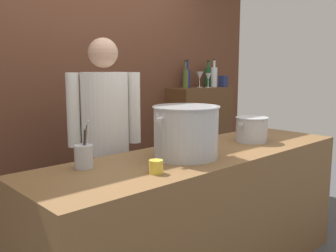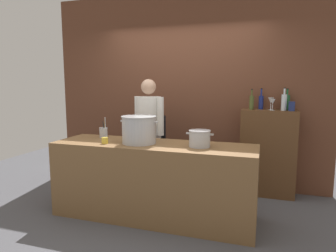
# 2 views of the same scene
# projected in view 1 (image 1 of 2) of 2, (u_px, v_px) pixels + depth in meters

# --- Properties ---
(brick_back_panel) EXTENTS (4.40, 0.10, 3.00)m
(brick_back_panel) POSITION_uv_depth(u_px,v_px,m) (87.00, 62.00, 3.40)
(brick_back_panel) COLOR brown
(brick_back_panel) RESTS_ON ground_plane
(prep_counter) EXTENTS (2.39, 0.70, 0.90)m
(prep_counter) POSITION_uv_depth(u_px,v_px,m) (200.00, 217.00, 2.55)
(prep_counter) COLOR brown
(prep_counter) RESTS_ON ground_plane
(bar_cabinet) EXTENTS (0.76, 0.32, 1.23)m
(bar_cabinet) POSITION_uv_depth(u_px,v_px,m) (199.00, 142.00, 4.26)
(bar_cabinet) COLOR brown
(bar_cabinet) RESTS_ON ground_plane
(chef) EXTENTS (0.50, 0.40, 1.66)m
(chef) POSITION_uv_depth(u_px,v_px,m) (105.00, 135.00, 2.74)
(chef) COLOR black
(chef) RESTS_ON ground_plane
(stockpot_large) EXTENTS (0.47, 0.41, 0.32)m
(stockpot_large) POSITION_uv_depth(u_px,v_px,m) (186.00, 132.00, 2.33)
(stockpot_large) COLOR #B7BABF
(stockpot_large) RESTS_ON prep_counter
(stockpot_small) EXTENTS (0.31, 0.24, 0.19)m
(stockpot_small) POSITION_uv_depth(u_px,v_px,m) (252.00, 129.00, 2.83)
(stockpot_small) COLOR #B7BABF
(stockpot_small) RESTS_ON prep_counter
(utensil_crock) EXTENTS (0.10, 0.10, 0.27)m
(utensil_crock) POSITION_uv_depth(u_px,v_px,m) (84.00, 156.00, 2.09)
(utensil_crock) COLOR #B7BABF
(utensil_crock) RESTS_ON prep_counter
(butter_jar) EXTENTS (0.08, 0.08, 0.07)m
(butter_jar) POSITION_uv_depth(u_px,v_px,m) (156.00, 167.00, 1.99)
(butter_jar) COLOR yellow
(butter_jar) RESTS_ON prep_counter
(wine_bottle_green) EXTENTS (0.08, 0.08, 0.30)m
(wine_bottle_green) POSITION_uv_depth(u_px,v_px,m) (208.00, 77.00, 4.35)
(wine_bottle_green) COLOR #1E592D
(wine_bottle_green) RESTS_ON bar_cabinet
(wine_bottle_clear) EXTENTS (0.07, 0.07, 0.31)m
(wine_bottle_clear) POSITION_uv_depth(u_px,v_px,m) (214.00, 77.00, 4.23)
(wine_bottle_clear) COLOR silver
(wine_bottle_clear) RESTS_ON bar_cabinet
(wine_bottle_cobalt) EXTENTS (0.07, 0.07, 0.30)m
(wine_bottle_cobalt) POSITION_uv_depth(u_px,v_px,m) (187.00, 78.00, 4.12)
(wine_bottle_cobalt) COLOR navy
(wine_bottle_cobalt) RESTS_ON bar_cabinet
(wine_bottle_olive) EXTENTS (0.06, 0.06, 0.29)m
(wine_bottle_olive) POSITION_uv_depth(u_px,v_px,m) (185.00, 78.00, 3.97)
(wine_bottle_olive) COLOR #475123
(wine_bottle_olive) RESTS_ON bar_cabinet
(wine_glass_short) EXTENTS (0.08, 0.08, 0.17)m
(wine_glass_short) POSITION_uv_depth(u_px,v_px,m) (200.00, 76.00, 4.17)
(wine_glass_short) COLOR silver
(wine_glass_short) RESTS_ON bar_cabinet
(wine_glass_tall) EXTENTS (0.07, 0.07, 0.16)m
(wine_glass_tall) POSITION_uv_depth(u_px,v_px,m) (208.00, 77.00, 4.10)
(wine_glass_tall) COLOR silver
(wine_glass_tall) RESTS_ON bar_cabinet
(spice_tin_navy) EXTENTS (0.08, 0.08, 0.13)m
(spice_tin_navy) POSITION_uv_depth(u_px,v_px,m) (223.00, 81.00, 4.26)
(spice_tin_navy) COLOR navy
(spice_tin_navy) RESTS_ON bar_cabinet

